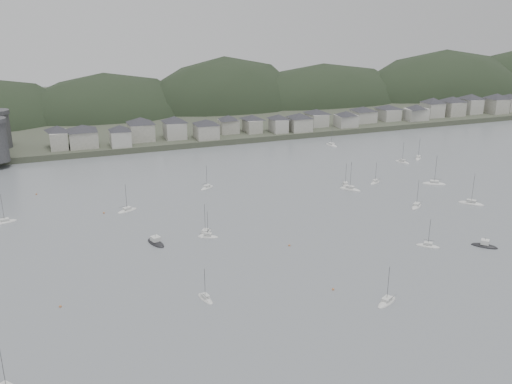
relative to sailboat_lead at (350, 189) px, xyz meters
name	(u,v)px	position (x,y,z in m)	size (l,w,h in m)	color
ground	(362,305)	(-43.00, -80.91, -0.17)	(900.00, 900.00, 0.00)	slate
far_shore_land	(149,107)	(-43.00, 214.09, 1.33)	(900.00, 250.00, 3.00)	#383D2D
forested_ridge	(164,131)	(-38.17, 188.49, -11.46)	(851.55, 103.94, 102.57)	black
waterfront_town	(272,121)	(7.58, 102.43, 8.49)	(451.48, 28.46, 12.92)	gray
sailboat_lead	(350,189)	(0.00, 0.00, 0.00)	(7.94, 9.05, 12.53)	silver
moored_fleet	(235,221)	(-54.82, -16.84, 0.00)	(248.26, 178.75, 13.40)	silver
motor_launch_near	(484,246)	(10.92, -63.66, 0.12)	(7.45, 7.70, 3.88)	black
motor_launch_far	(156,243)	(-83.97, -25.51, 0.11)	(5.84, 9.44, 4.10)	black
mooring_buoys	(155,242)	(-84.11, -24.61, -0.02)	(74.44, 110.69, 0.70)	#B2693B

